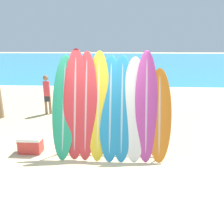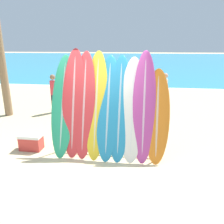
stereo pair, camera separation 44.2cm
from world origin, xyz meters
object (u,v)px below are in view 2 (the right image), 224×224
Objects in this scene: surfboard_slot_3 at (96,105)px; surfboard_rack at (107,138)px; person_far_left at (54,92)px; person_mid_beach at (131,93)px; cooler_box at (31,142)px; surfboard_slot_6 at (132,109)px; surfboard_slot_2 at (84,105)px; surfboard_slot_7 at (144,106)px; surfboard_slot_0 at (63,106)px; surfboard_slot_8 at (157,116)px; surfboard_slot_4 at (108,107)px; surfboard_slot_1 at (74,103)px; person_far_right at (164,90)px; person_near_water at (92,78)px; surfboard_slot_5 at (120,108)px.

surfboard_rack is at bearing -22.88° from surfboard_slot_3.
surfboard_slot_3 reaches higher than person_far_left.
person_mid_beach reaches higher than cooler_box.
surfboard_slot_2 is at bearing -179.89° from surfboard_slot_6.
surfboard_slot_7 is at bearing 0.49° from surfboard_slot_6.
surfboard_slot_8 is at bearing -1.50° from surfboard_slot_0.
surfboard_slot_3 is (-0.28, 0.12, 0.78)m from surfboard_rack.
surfboard_slot_4 reaches higher than person_far_left.
surfboard_slot_1 is 1.21× the size of surfboard_slot_8.
surfboard_slot_1 reaches higher than person_mid_beach.
surfboard_slot_8 is at bearing -3.75° from person_mid_beach.
surfboard_rack is 1.03× the size of surfboard_slot_7.
surfboard_slot_1 reaches higher than surfboard_slot_0.
surfboard_slot_0 reaches higher than person_far_right.
person_near_water is (-1.07, 6.62, -0.39)m from surfboard_slot_1.
surfboard_rack is 0.74m from surfboard_slot_4.
person_mid_beach is at bearing 166.04° from person_far_right.
surfboard_slot_2 is (-0.57, 0.10, 0.78)m from surfboard_rack.
person_far_right is (2.53, 4.08, -0.43)m from surfboard_slot_1.
surfboard_slot_7 is (1.96, -0.01, 0.06)m from surfboard_slot_0.
surfboard_slot_4 reaches higher than surfboard_slot_5.
surfboard_slot_8 is at bearing 132.96° from person_far_left.
cooler_box is (-2.02, -0.06, -0.99)m from surfboard_slot_4.
surfboard_slot_5 is 1.55× the size of person_far_right.
surfboard_slot_8 is 1.36× the size of person_far_right.
person_far_left reaches higher than surfboard_rack.
surfboard_slot_8 reaches higher than surfboard_rack.
surfboard_slot_2 reaches higher than person_mid_beach.
surfboard_slot_1 is 3.70m from person_far_left.
surfboard_slot_8 is (1.99, -0.05, -0.22)m from surfboard_slot_1.
surfboard_slot_5 reaches higher than person_mid_beach.
surfboard_slot_6 is at bearing 174.92° from surfboard_slot_8.
surfboard_slot_3 reaches higher than surfboard_slot_6.
person_far_left reaches higher than cooler_box.
surfboard_slot_4 is at bearing 0.95° from surfboard_slot_2.
person_far_right is (1.98, 4.05, -0.41)m from surfboard_slot_3.
surfboard_slot_5 is at bearing 177.62° from surfboard_slot_6.
surfboard_slot_5 reaches higher than person_far_left.
surfboard_slot_8 is (0.87, -0.06, -0.14)m from surfboard_slot_5.
cooler_box is at bearing -176.11° from surfboard_slot_0.
surfboard_slot_4 reaches higher than person_far_right.
surfboard_slot_5 reaches higher than cooler_box.
surfboard_slot_5 is 4.17× the size of cooler_box.
surfboard_slot_0 is at bearing 175.17° from person_near_water.
person_far_left is (-1.84, 3.17, -0.44)m from surfboard_slot_1.
surfboard_slot_2 is 3.83m from person_far_left.
surfboard_slot_0 is 1.12m from surfboard_slot_4.
surfboard_slot_0 is at bearing 109.32° from person_far_left.
person_far_right reaches higher than surfboard_rack.
surfboard_slot_6 is 0.28m from surfboard_slot_7.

